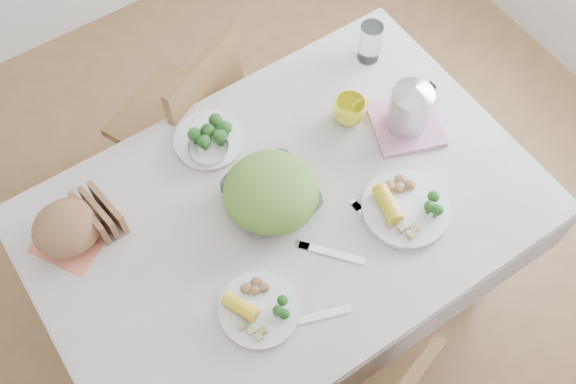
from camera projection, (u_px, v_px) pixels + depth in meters
floor at (287, 300)px, 2.69m from camera, size 3.60×3.60×0.00m
dining_table at (286, 262)px, 2.36m from camera, size 1.40×0.90×0.75m
tablecloth at (286, 210)px, 2.03m from camera, size 1.50×1.00×0.01m
chair_far at (175, 114)px, 2.57m from camera, size 0.54×0.54×0.90m
salad_bowl at (271, 197)px, 2.01m from camera, size 0.28×0.28×0.07m
dinner_plate_left at (259, 310)px, 1.86m from camera, size 0.24×0.24×0.02m
dinner_plate_right at (406, 209)px, 2.02m from camera, size 0.37×0.37×0.02m
broccoli_plate at (209, 140)px, 2.14m from camera, size 0.24×0.24×0.02m
napkin at (73, 237)px, 1.98m from camera, size 0.26×0.26×0.00m
bread_loaf at (67, 229)px, 1.93m from camera, size 0.22×0.21×0.12m
fruit_bowl at (209, 149)px, 2.11m from camera, size 0.15×0.15×0.04m
yellow_mug at (349, 110)px, 2.16m from camera, size 0.13×0.13×0.09m
glass_tumbler at (370, 44)px, 2.27m from camera, size 0.08×0.08×0.15m
pink_tray at (406, 124)px, 2.18m from camera, size 0.28×0.28×0.02m
electric_kettle at (411, 103)px, 2.08m from camera, size 0.14×0.14×0.19m
fork_left at (332, 253)px, 1.96m from camera, size 0.15×0.17×0.00m
fork_right at (375, 225)px, 2.00m from camera, size 0.04×0.19×0.00m
knife at (316, 317)px, 1.86m from camera, size 0.20×0.09×0.00m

